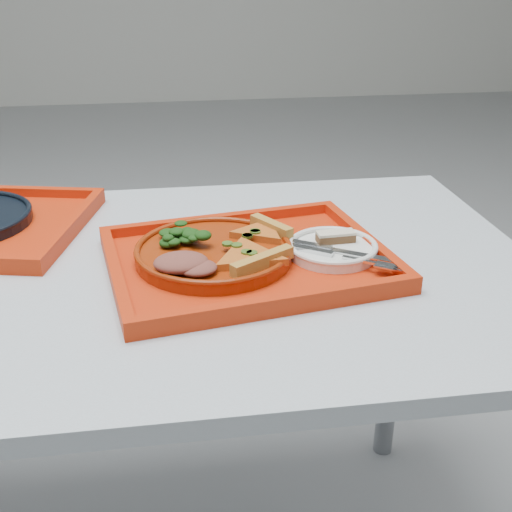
% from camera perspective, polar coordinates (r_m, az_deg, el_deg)
% --- Properties ---
extents(table, '(1.60, 0.80, 0.75)m').
position_cam_1_polar(table, '(1.13, -16.59, -4.81)').
color(table, '#A3AEB7').
rests_on(table, ground).
extents(tray_main, '(0.50, 0.42, 0.01)m').
position_cam_1_polar(tray_main, '(1.07, -0.76, -0.62)').
color(tray_main, '#BA2709').
rests_on(tray_main, table).
extents(dinner_plate, '(0.26, 0.26, 0.02)m').
position_cam_1_polar(dinner_plate, '(1.07, -3.77, 0.15)').
color(dinner_plate, maroon).
rests_on(dinner_plate, tray_main).
extents(side_plate, '(0.15, 0.15, 0.01)m').
position_cam_1_polar(side_plate, '(1.09, 6.82, 0.48)').
color(side_plate, white).
rests_on(side_plate, tray_main).
extents(pizza_slice_a, '(0.17, 0.17, 0.02)m').
position_cam_1_polar(pizza_slice_a, '(1.02, -0.66, 0.17)').
color(pizza_slice_a, orange).
rests_on(pizza_slice_a, dinner_plate).
extents(pizza_slice_b, '(0.14, 0.14, 0.02)m').
position_cam_1_polar(pizza_slice_b, '(1.11, 0.33, 2.28)').
color(pizza_slice_b, orange).
rests_on(pizza_slice_b, dinner_plate).
extents(salad_heap, '(0.08, 0.07, 0.04)m').
position_cam_1_polar(salad_heap, '(1.09, -6.15, 2.23)').
color(salad_heap, black).
rests_on(salad_heap, dinner_plate).
extents(meat_portion, '(0.09, 0.07, 0.03)m').
position_cam_1_polar(meat_portion, '(0.99, -6.69, -0.57)').
color(meat_portion, brown).
rests_on(meat_portion, dinner_plate).
extents(dessert_bar, '(0.07, 0.03, 0.02)m').
position_cam_1_polar(dessert_bar, '(1.10, 7.09, 1.72)').
color(dessert_bar, '#4A2E18').
rests_on(dessert_bar, side_plate).
extents(knife, '(0.16, 0.11, 0.01)m').
position_cam_1_polar(knife, '(1.07, 7.51, 0.49)').
color(knife, silver).
rests_on(knife, side_plate).
extents(fork, '(0.16, 0.12, 0.01)m').
position_cam_1_polar(fork, '(1.05, 7.61, -0.01)').
color(fork, silver).
rests_on(fork, side_plate).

